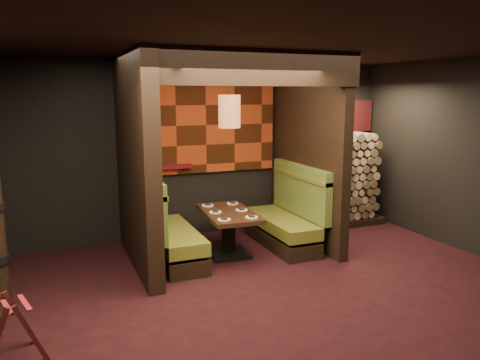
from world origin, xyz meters
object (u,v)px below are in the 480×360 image
booth_bench_right (287,220)px  luggage_rack (9,328)px  firewood_stack (336,179)px  dining_table (229,227)px  pendant_lamp (229,111)px  booth_bench_left (167,233)px

booth_bench_right → luggage_rack: booth_bench_right is taller
booth_bench_right → firewood_stack: 1.58m
dining_table → firewood_stack: bearing=19.1°
pendant_lamp → firewood_stack: bearing=20.2°
dining_table → firewood_stack: (2.37, 0.82, 0.39)m
booth_bench_right → booth_bench_left: bearing=180.0°
booth_bench_right → pendant_lamp: bearing=-170.5°
booth_bench_right → luggage_rack: 4.24m
pendant_lamp → firewood_stack: size_ratio=0.57×
luggage_rack → firewood_stack: firewood_stack is taller
booth_bench_left → booth_bench_right: (1.89, 0.00, 0.00)m
booth_bench_right → pendant_lamp: pendant_lamp is taller
booth_bench_right → pendant_lamp: 1.97m
firewood_stack → booth_bench_left: bearing=-167.8°
booth_bench_left → pendant_lamp: size_ratio=1.61×
dining_table → firewood_stack: firewood_stack is taller
booth_bench_right → firewood_stack: firewood_stack is taller
booth_bench_left → booth_bench_right: same height
booth_bench_left → booth_bench_right: size_ratio=1.00×
luggage_rack → firewood_stack: size_ratio=0.38×
firewood_stack → dining_table: bearing=-160.9°
booth_bench_right → pendant_lamp: (-1.01, -0.17, 1.68)m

